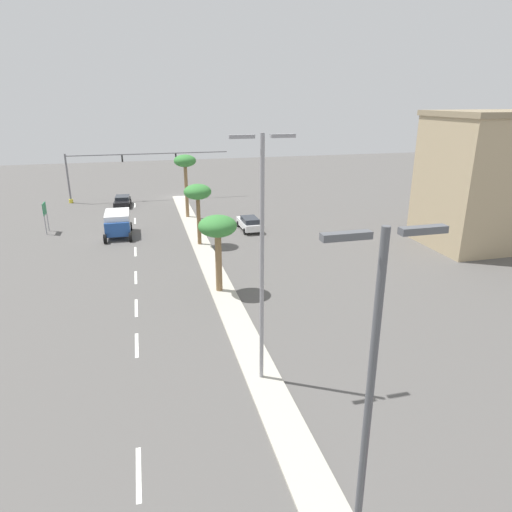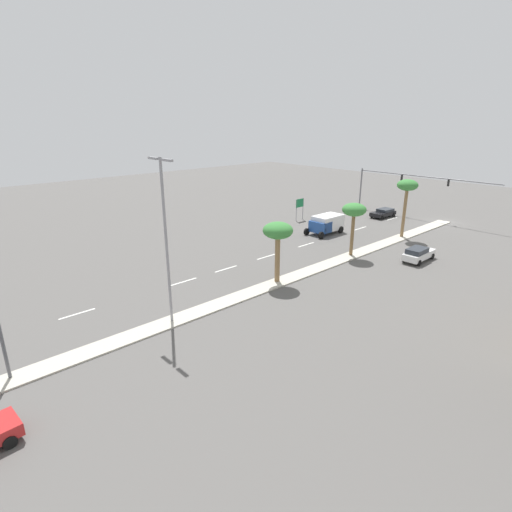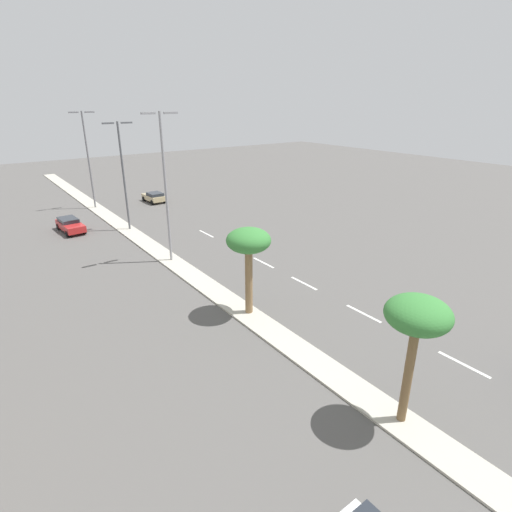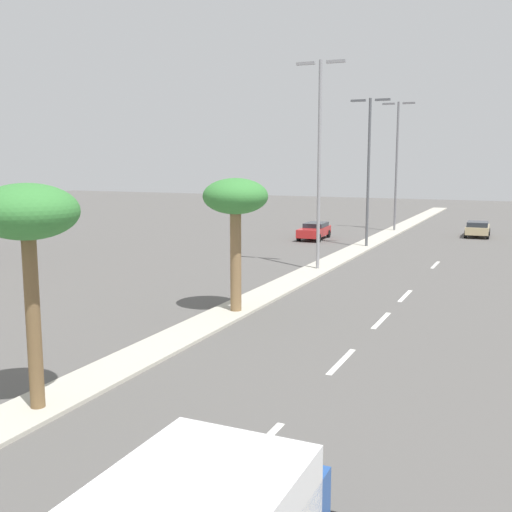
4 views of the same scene
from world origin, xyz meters
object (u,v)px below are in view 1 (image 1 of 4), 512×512
Objects in this scene: palm_tree_near at (218,229)px; sedan_black_leading at (122,201)px; palm_tree_leading at (185,164)px; traffic_signal_gantry at (115,167)px; street_lamp_rear at (368,407)px; street_lamp_near at (262,248)px; commercial_building at (486,180)px; directional_road_sign at (45,211)px; sedan_white_mid at (249,223)px; box_truck at (118,223)px; palm_tree_trailing at (198,194)px.

sedan_black_leading is at bearing -76.34° from palm_tree_near.
palm_tree_leading is 22.57m from palm_tree_near.
palm_tree_leading reaches higher than traffic_signal_gantry.
palm_tree_near is at bearing -90.19° from street_lamp_rear.
traffic_signal_gantry is at bearing -79.69° from street_lamp_near.
street_lamp_rear is at bearing 45.92° from commercial_building.
palm_tree_near is 0.52× the size of street_lamp_rear.
directional_road_sign is 0.27× the size of street_lamp_near.
traffic_signal_gantry is at bearing -53.53° from sedan_white_mid.
commercial_building is 2.79× the size of sedan_white_mid.
commercial_building reaches higher than box_truck.
palm_tree_near is (0.15, 22.51, -1.57)m from palm_tree_leading.
palm_tree_leading is 10.74m from sedan_white_mid.
box_truck is (0.11, 14.09, 0.63)m from sedan_black_leading.
street_lamp_rear is (0.23, 10.77, -0.60)m from street_lamp_near.
directional_road_sign is at bearing -11.85° from sedan_white_mid.
commercial_building reaches higher than directional_road_sign.
sedan_black_leading is at bearing -37.18° from commercial_building.
palm_tree_near is 22.18m from street_lamp_rear.
street_lamp_rear is 2.05× the size of box_truck.
palm_tree_trailing is at bearing -90.30° from street_lamp_rear.
palm_tree_near is 1.26× the size of sedan_white_mid.
box_truck is (7.60, -16.73, -3.46)m from palm_tree_near.
traffic_signal_gantry is 3.77× the size of palm_tree_trailing.
sedan_white_mid is at bearing -26.65° from commercial_building.
street_lamp_near reaches higher than sedan_white_mid.
palm_tree_trailing is (0.05, 11.00, -1.31)m from palm_tree_leading.
traffic_signal_gantry reaches higher than palm_tree_trailing.
commercial_building is 31.42m from palm_tree_leading.
sedan_white_mid is (-6.03, -37.52, -5.60)m from street_lamp_rear.
street_lamp_near is at bearing 90.12° from palm_tree_trailing.
street_lamp_near reaches higher than palm_tree_trailing.
box_truck is at bearing -65.57° from palm_tree_near.
palm_tree_trailing is at bearing 111.47° from sedan_black_leading.
street_lamp_rear reaches higher than directional_road_sign.
traffic_signal_gantry is at bearing -70.18° from palm_tree_trailing.
sedan_black_leading is at bearing -90.45° from box_truck.
palm_tree_leading is (-8.35, 12.03, 1.79)m from traffic_signal_gantry.
street_lamp_rear reaches higher than sedan_black_leading.
palm_tree_trailing reaches higher than sedan_black_leading.
sedan_white_mid is 0.84× the size of box_truck.
palm_tree_trailing is at bearing 33.50° from sedan_white_mid.
palm_tree_leading reaches higher than sedan_white_mid.
street_lamp_near is at bearing 90.00° from palm_tree_leading.
palm_tree_near is at bearing 127.03° from directional_road_sign.
palm_tree_leading is 44.64m from street_lamp_rear.
street_lamp_near reaches higher than directional_road_sign.
sedan_black_leading is 20.47m from sedan_white_mid.
palm_tree_trailing reaches higher than directional_road_sign.
street_lamp_rear reaches higher than traffic_signal_gantry.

